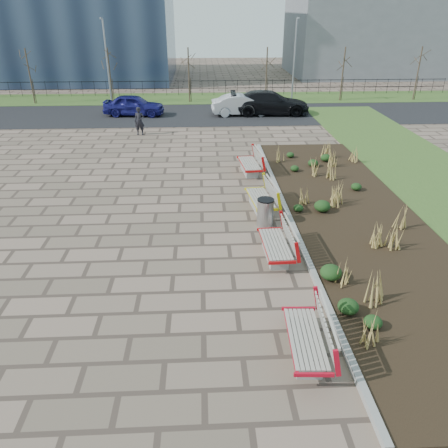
{
  "coord_description": "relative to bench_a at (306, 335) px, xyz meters",
  "views": [
    {
      "loc": [
        0.9,
        -8.71,
        6.74
      ],
      "look_at": [
        1.5,
        3.0,
        0.9
      ],
      "focal_mm": 35.0,
      "sensor_mm": 36.0,
      "label": 1
    }
  ],
  "objects": [
    {
      "name": "bench_d",
      "position": [
        0.0,
        11.56,
        0.0
      ],
      "size": [
        1.1,
        2.18,
        1.0
      ],
      "primitive_type": null,
      "rotation": [
        0.0,
        0.0,
        0.1
      ],
      "color": "red",
      "rests_on": "ground"
    },
    {
      "name": "tree_d",
      "position": [
        3.0,
        28.09,
        1.54
      ],
      "size": [
        1.4,
        1.4,
        4.0
      ],
      "primitive_type": null,
      "color": "#4C3D2D",
      "rests_on": "grass_verge_far"
    },
    {
      "name": "car_blue",
      "position": [
        -6.71,
        23.53,
        0.22
      ],
      "size": [
        4.23,
        2.03,
        1.4
      ],
      "primitive_type": "imported",
      "rotation": [
        0.0,
        0.0,
        1.48
      ],
      "color": "navy",
      "rests_on": "road"
    },
    {
      "name": "building_grey",
      "position": [
        17.0,
        43.59,
        4.5
      ],
      "size": [
        18.0,
        12.0,
        10.0
      ],
      "primitive_type": "cube",
      "color": "slate",
      "rests_on": "ground"
    },
    {
      "name": "planting_curb",
      "position": [
        0.92,
        6.59,
        -0.42
      ],
      "size": [
        0.16,
        18.0,
        0.15
      ],
      "primitive_type": "cube",
      "color": "gray",
      "rests_on": "ground"
    },
    {
      "name": "car_black",
      "position": [
        2.64,
        23.42,
        0.31
      ],
      "size": [
        5.52,
        2.41,
        1.58
      ],
      "primitive_type": "imported",
      "rotation": [
        0.0,
        0.0,
        1.53
      ],
      "color": "black",
      "rests_on": "road"
    },
    {
      "name": "lamp_east",
      "position": [
        5.0,
        27.59,
        2.54
      ],
      "size": [
        0.24,
        0.6,
        6.0
      ],
      "primitive_type": null,
      "color": "gray",
      "rests_on": "grass_verge_far"
    },
    {
      "name": "ground",
      "position": [
        -3.0,
        1.59,
        -0.5
      ],
      "size": [
        120.0,
        120.0,
        0.0
      ],
      "primitive_type": "plane",
      "color": "#796253",
      "rests_on": "ground"
    },
    {
      "name": "road",
      "position": [
        -3.0,
        23.59,
        -0.49
      ],
      "size": [
        80.0,
        7.0,
        0.02
      ],
      "primitive_type": "cube",
      "color": "black",
      "rests_on": "ground"
    },
    {
      "name": "tree_b",
      "position": [
        -9.0,
        28.09,
        1.54
      ],
      "size": [
        1.4,
        1.4,
        4.0
      ],
      "primitive_type": null,
      "color": "#4C3D2D",
      "rests_on": "grass_verge_far"
    },
    {
      "name": "litter_bin",
      "position": [
        -0.01,
        6.22,
        -0.02
      ],
      "size": [
        0.56,
        0.56,
        0.95
      ],
      "primitive_type": "cylinder",
      "color": "#B2B2B7",
      "rests_on": "ground"
    },
    {
      "name": "bench_a",
      "position": [
        0.0,
        0.0,
        0.0
      ],
      "size": [
        1.02,
        2.15,
        1.0
      ],
      "primitive_type": null,
      "rotation": [
        0.0,
        0.0,
        -0.06
      ],
      "color": "red",
      "rests_on": "ground"
    },
    {
      "name": "planting_bed",
      "position": [
        3.25,
        6.59,
        -0.45
      ],
      "size": [
        4.5,
        18.0,
        0.1
      ],
      "primitive_type": "cube",
      "color": "black",
      "rests_on": "ground"
    },
    {
      "name": "bench_c",
      "position": [
        0.0,
        7.57,
        0.0
      ],
      "size": [
        1.12,
        2.19,
        1.0
      ],
      "primitive_type": null,
      "rotation": [
        0.0,
        0.0,
        0.11
      ],
      "color": "#D6BF0B",
      "rests_on": "ground"
    },
    {
      "name": "tree_c",
      "position": [
        -3.0,
        28.09,
        1.54
      ],
      "size": [
        1.4,
        1.4,
        4.0
      ],
      "primitive_type": null,
      "color": "#4C3D2D",
      "rests_on": "grass_verge_far"
    },
    {
      "name": "lamp_west",
      "position": [
        -9.0,
        27.59,
        2.54
      ],
      "size": [
        0.24,
        0.6,
        6.0
      ],
      "primitive_type": null,
      "color": "gray",
      "rests_on": "grass_verge_far"
    },
    {
      "name": "railing_fence",
      "position": [
        -3.0,
        31.09,
        0.14
      ],
      "size": [
        44.0,
        0.1,
        1.2
      ],
      "primitive_type": null,
      "color": "black",
      "rests_on": "grass_verge_far"
    },
    {
      "name": "pedestrian",
      "position": [
        -5.72,
        18.45,
        0.3
      ],
      "size": [
        0.61,
        0.42,
        1.59
      ],
      "primitive_type": "imported",
      "rotation": [
        0.0,
        0.0,
        -0.08
      ],
      "color": "black",
      "rests_on": "ground"
    },
    {
      "name": "tree_f",
      "position": [
        15.0,
        28.09,
        1.54
      ],
      "size": [
        1.4,
        1.4,
        4.0
      ],
      "primitive_type": null,
      "color": "#4C3D2D",
      "rests_on": "grass_verge_far"
    },
    {
      "name": "grass_verge_far",
      "position": [
        -3.0,
        29.59,
        -0.48
      ],
      "size": [
        80.0,
        5.0,
        0.04
      ],
      "primitive_type": "cube",
      "color": "#33511E",
      "rests_on": "ground"
    },
    {
      "name": "tree_a",
      "position": [
        -15.0,
        28.09,
        1.54
      ],
      "size": [
        1.4,
        1.4,
        4.0
      ],
      "primitive_type": null,
      "color": "#4C3D2D",
      "rests_on": "grass_verge_far"
    },
    {
      "name": "tree_e",
      "position": [
        9.0,
        28.09,
        1.54
      ],
      "size": [
        1.4,
        1.4,
        4.0
      ],
      "primitive_type": null,
      "color": "#4C3D2D",
      "rests_on": "grass_verge_far"
    },
    {
      "name": "car_silver",
      "position": [
        0.73,
        23.28,
        0.21
      ],
      "size": [
        4.29,
        1.7,
        1.39
      ],
      "primitive_type": "imported",
      "rotation": [
        0.0,
        0.0,
        1.63
      ],
      "color": "#ADAFB5",
      "rests_on": "road"
    },
    {
      "name": "bench_b",
      "position": [
        0.0,
        4.1,
        0.0
      ],
      "size": [
        0.97,
        2.13,
        1.0
      ],
      "primitive_type": null,
      "rotation": [
        0.0,
        0.0,
        0.03
      ],
      "color": "#B40C0E",
      "rests_on": "ground"
    }
  ]
}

